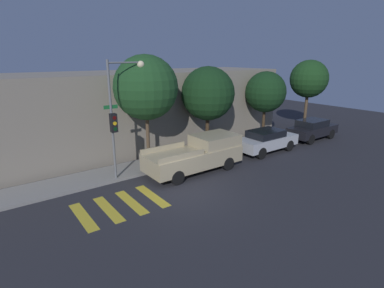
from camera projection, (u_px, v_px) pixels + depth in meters
ground_plane at (187, 194)px, 13.80m from camera, size 60.00×60.00×0.00m
sidewalk at (144, 166)px, 17.09m from camera, size 26.00×2.16×0.14m
building_row at (110, 112)px, 19.84m from camera, size 26.00×6.00×5.12m
crosswalk at (120, 206)px, 12.74m from camera, size 3.55×2.60×0.00m
traffic_light_pole at (119, 108)px, 14.44m from camera, size 2.22×0.56×5.98m
pickup_truck at (198, 154)px, 16.43m from camera, size 5.46×2.09×1.88m
sedan_near_corner at (266, 140)px, 19.70m from camera, size 4.44×1.81×1.49m
sedan_middle at (312, 129)px, 22.69m from camera, size 4.32×1.76×1.54m
tree_near_corner at (146, 88)px, 16.20m from camera, size 3.53×3.53×6.24m
tree_midblock at (208, 94)px, 18.86m from camera, size 3.38×3.38×5.55m
tree_far_end at (266, 92)px, 22.06m from camera, size 3.00×3.00×5.09m
tree_behind_truck at (309, 79)px, 24.91m from camera, size 3.11×3.11×5.86m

